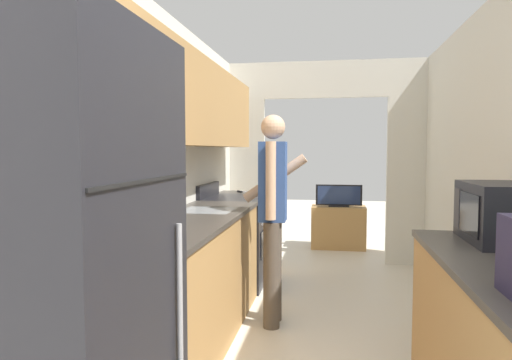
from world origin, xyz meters
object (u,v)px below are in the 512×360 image
(person, at_px, (273,213))
(television, at_px, (339,196))
(tv_cabinet, at_px, (338,227))
(refrigerator, at_px, (51,295))
(range_oven, at_px, (235,240))
(microwave, at_px, (504,213))
(knife, at_px, (241,191))

(person, relative_size, television, 2.60)
(television, bearing_deg, tv_cabinet, 90.00)
(refrigerator, relative_size, person, 1.08)
(refrigerator, height_order, person, refrigerator)
(refrigerator, xyz_separation_m, television, (1.04, 5.16, -0.16))
(television, bearing_deg, person, -100.66)
(range_oven, bearing_deg, tv_cabinet, 61.02)
(microwave, height_order, television, microwave)
(knife, bearing_deg, range_oven, -119.35)
(television, bearing_deg, range_oven, -119.51)
(person, xyz_separation_m, knife, (-0.59, 1.62, 0.02))
(tv_cabinet, xyz_separation_m, knife, (-1.15, -1.39, 0.62))
(range_oven, distance_m, tv_cabinet, 2.26)
(television, bearing_deg, refrigerator, -101.42)
(person, relative_size, microwave, 3.12)
(microwave, xyz_separation_m, television, (-0.80, 3.98, -0.32))
(range_oven, distance_m, person, 1.25)
(knife, bearing_deg, refrigerator, -123.37)
(refrigerator, height_order, knife, refrigerator)
(refrigerator, height_order, television, refrigerator)
(tv_cabinet, distance_m, knife, 1.91)
(refrigerator, bearing_deg, television, 78.58)
(range_oven, height_order, television, range_oven)
(person, distance_m, microwave, 1.71)
(person, xyz_separation_m, tv_cabinet, (0.56, 3.01, -0.61))
(person, xyz_separation_m, television, (0.56, 2.96, -0.15))
(refrigerator, relative_size, tv_cabinet, 2.39)
(range_oven, xyz_separation_m, tv_cabinet, (1.09, 1.97, -0.16))
(range_oven, distance_m, knife, 0.74)
(person, relative_size, knife, 5.62)
(tv_cabinet, bearing_deg, refrigerator, -101.33)
(range_oven, height_order, tv_cabinet, range_oven)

